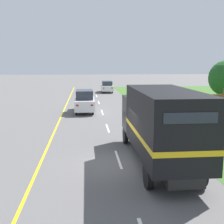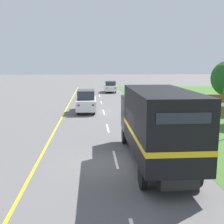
# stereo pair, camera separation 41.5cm
# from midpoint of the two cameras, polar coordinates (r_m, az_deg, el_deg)

# --- Properties ---
(ground_plane) EXTENTS (200.00, 200.00, 0.00)m
(ground_plane) POSITION_cam_midpoint_polar(r_m,az_deg,el_deg) (13.30, 1.84, -10.41)
(ground_plane) COLOR #5B5959
(edge_line_yellow) EXTENTS (0.12, 59.29, 0.01)m
(edge_line_yellow) POSITION_cam_midpoint_polar(r_m,az_deg,el_deg) (25.19, -9.51, -0.75)
(edge_line_yellow) COLOR yellow
(edge_line_yellow) RESTS_ON ground
(centre_dash_near) EXTENTS (0.12, 2.60, 0.01)m
(centre_dash_near) POSITION_cam_midpoint_polar(r_m,az_deg,el_deg) (13.86, 1.58, -9.53)
(centre_dash_near) COLOR white
(centre_dash_near) RESTS_ON ground
(centre_dash_mid_a) EXTENTS (0.12, 2.60, 0.01)m
(centre_dash_mid_a) POSITION_cam_midpoint_polar(r_m,az_deg,el_deg) (20.18, -0.29, -3.28)
(centre_dash_mid_a) COLOR white
(centre_dash_mid_a) RESTS_ON ground
(centre_dash_mid_b) EXTENTS (0.12, 2.60, 0.01)m
(centre_dash_mid_b) POSITION_cam_midpoint_polar(r_m,az_deg,el_deg) (26.64, -1.25, -0.02)
(centre_dash_mid_b) COLOR white
(centre_dash_mid_b) RESTS_ON ground
(centre_dash_far) EXTENTS (0.12, 2.60, 0.01)m
(centre_dash_far) POSITION_cam_midpoint_polar(r_m,az_deg,el_deg) (33.15, -1.84, 1.95)
(centre_dash_far) COLOR white
(centre_dash_far) RESTS_ON ground
(centre_dash_farthest) EXTENTS (0.12, 2.60, 0.01)m
(centre_dash_farthest) POSITION_cam_midpoint_polar(r_m,az_deg,el_deg) (39.69, -2.23, 3.28)
(centre_dash_farthest) COLOR white
(centre_dash_farthest) RESTS_ON ground
(horse_trailer_truck) EXTENTS (2.38, 8.04, 3.52)m
(horse_trailer_truck) POSITION_cam_midpoint_polar(r_m,az_deg,el_deg) (12.79, 9.85, -2.20)
(horse_trailer_truck) COLOR black
(horse_trailer_truck) RESTS_ON ground
(lead_car_white) EXTENTS (1.80, 4.52, 2.11)m
(lead_car_white) POSITION_cam_midpoint_polar(r_m,az_deg,el_deg) (26.66, -4.82, 2.22)
(lead_car_white) COLOR black
(lead_car_white) RESTS_ON ground
(lead_car_white_ahead) EXTENTS (1.80, 4.35, 1.80)m
(lead_car_white_ahead) POSITION_cam_midpoint_polar(r_m,az_deg,el_deg) (44.51, -0.11, 5.20)
(lead_car_white_ahead) COLOR black
(lead_car_white_ahead) RESTS_ON ground
(highway_sign) EXTENTS (1.98, 0.09, 3.11)m
(highway_sign) POSITION_cam_midpoint_polar(r_m,az_deg,el_deg) (18.06, 21.18, 1.04)
(highway_sign) COLOR #9E9EA3
(highway_sign) RESTS_ON ground
(delineator_post) EXTENTS (0.08, 0.08, 0.95)m
(delineator_post) POSITION_cam_midpoint_polar(r_m,az_deg,el_deg) (15.67, 17.13, -5.75)
(delineator_post) COLOR white
(delineator_post) RESTS_ON ground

